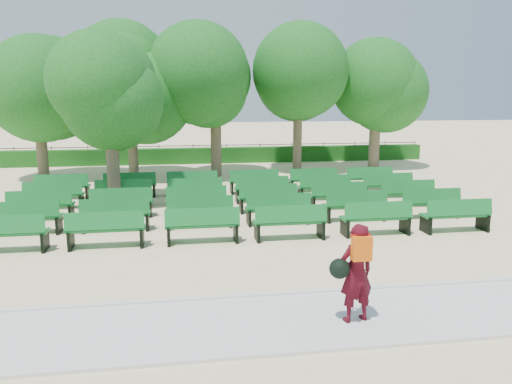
# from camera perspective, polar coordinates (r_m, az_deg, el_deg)

# --- Properties ---
(ground) EXTENTS (120.00, 120.00, 0.00)m
(ground) POSITION_cam_1_polar(r_m,az_deg,el_deg) (15.91, -1.70, -3.25)
(ground) COLOR beige
(paving) EXTENTS (30.00, 2.20, 0.06)m
(paving) POSITION_cam_1_polar(r_m,az_deg,el_deg) (9.01, 4.55, -14.52)
(paving) COLOR silver
(paving) RESTS_ON ground
(curb) EXTENTS (30.00, 0.12, 0.10)m
(curb) POSITION_cam_1_polar(r_m,az_deg,el_deg) (10.03, 2.98, -11.64)
(curb) COLOR silver
(curb) RESTS_ON ground
(hedge) EXTENTS (26.00, 0.70, 0.90)m
(hedge) POSITION_cam_1_polar(r_m,az_deg,el_deg) (29.57, -5.20, 4.19)
(hedge) COLOR #175316
(hedge) RESTS_ON ground
(fence) EXTENTS (26.00, 0.10, 1.02)m
(fence) POSITION_cam_1_polar(r_m,az_deg,el_deg) (30.02, -5.24, 3.43)
(fence) COLOR black
(fence) RESTS_ON ground
(tree_line) EXTENTS (21.80, 6.80, 7.04)m
(tree_line) POSITION_cam_1_polar(r_m,az_deg,el_deg) (25.67, -4.57, 2.17)
(tree_line) COLOR #1B621D
(tree_line) RESTS_ON ground
(bench_array) EXTENTS (1.98, 0.65, 1.25)m
(bench_array) POSITION_cam_1_polar(r_m,az_deg,el_deg) (16.88, -2.65, -2.07)
(bench_array) COLOR #126C29
(bench_array) RESTS_ON ground
(tree_among) EXTENTS (4.17, 4.17, 5.86)m
(tree_among) POSITION_cam_1_polar(r_m,az_deg,el_deg) (17.85, -16.44, 10.69)
(tree_among) COLOR brown
(tree_among) RESTS_ON ground
(person) EXTENTS (0.85, 0.55, 1.73)m
(person) POSITION_cam_1_polar(r_m,az_deg,el_deg) (8.75, 11.27, -8.92)
(person) COLOR #400913
(person) RESTS_ON ground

